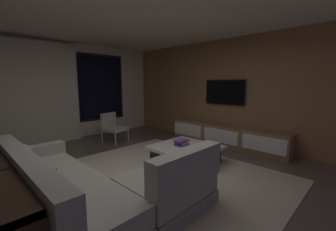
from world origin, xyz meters
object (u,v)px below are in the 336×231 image
object	(u,v)px
book_stack_on_coffee_table	(181,142)
accent_chair_near_window	(113,126)
sectional_couch	(90,190)
mounted_tv	(225,92)
coffee_table	(186,154)
media_console	(226,136)

from	to	relation	value
book_stack_on_coffee_table	accent_chair_near_window	bearing A→B (deg)	92.34
sectional_couch	book_stack_on_coffee_table	world-z (taller)	sectional_couch
sectional_couch	mounted_tv	distance (m)	4.08
book_stack_on_coffee_table	mounted_tv	bearing A→B (deg)	4.46
book_stack_on_coffee_table	mounted_tv	size ratio (longest dim) A/B	0.26
coffee_table	mounted_tv	world-z (taller)	mounted_tv
sectional_couch	accent_chair_near_window	distance (m)	3.31
sectional_couch	coffee_table	xyz separation A→B (m)	(2.06, 0.19, -0.10)
coffee_table	media_console	xyz separation A→B (m)	(1.67, 0.05, 0.06)
accent_chair_near_window	mounted_tv	world-z (taller)	mounted_tv
coffee_table	accent_chair_near_window	size ratio (longest dim) A/B	1.49
sectional_couch	accent_chair_near_window	bearing A→B (deg)	53.87
book_stack_on_coffee_table	accent_chair_near_window	xyz separation A→B (m)	(-0.10, 2.38, 0.02)
sectional_couch	media_console	xyz separation A→B (m)	(3.73, 0.24, -0.04)
coffee_table	mounted_tv	bearing A→B (deg)	7.71
sectional_couch	media_console	distance (m)	3.74
accent_chair_near_window	media_console	bearing A→B (deg)	-53.72
accent_chair_near_window	mounted_tv	xyz separation A→B (m)	(1.96, -2.23, 0.92)
media_console	mounted_tv	distance (m)	1.13
coffee_table	media_console	size ratio (longest dim) A/B	0.37
accent_chair_near_window	mounted_tv	bearing A→B (deg)	-48.64
accent_chair_near_window	media_console	distance (m)	3.02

